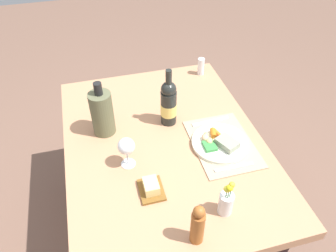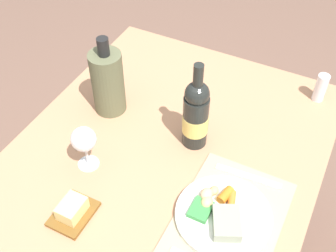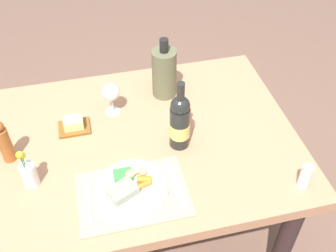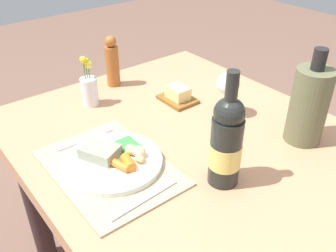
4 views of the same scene
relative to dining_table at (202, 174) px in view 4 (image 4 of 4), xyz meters
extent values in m
cube|color=tan|center=(0.00, 0.00, 0.07)|extent=(1.26, 0.94, 0.05)
cylinder|color=#332323|center=(-0.54, -0.38, -0.28)|extent=(0.08, 0.08, 0.66)
cylinder|color=#332323|center=(-0.54, 0.38, -0.28)|extent=(0.08, 0.08, 0.66)
cube|color=tan|center=(-0.09, -0.27, 0.10)|extent=(0.40, 0.28, 0.01)
cylinder|color=white|center=(-0.09, -0.25, 0.11)|extent=(0.27, 0.27, 0.02)
cube|color=gray|center=(-0.13, -0.27, 0.14)|extent=(0.12, 0.11, 0.03)
cylinder|color=orange|center=(-0.05, -0.26, 0.13)|extent=(0.07, 0.04, 0.02)
cylinder|color=orange|center=(-0.04, -0.24, 0.13)|extent=(0.06, 0.04, 0.03)
ellipsoid|color=#D5C476|center=(-0.09, -0.20, 0.13)|extent=(0.04, 0.03, 0.03)
ellipsoid|color=#DDAF82|center=(-0.06, -0.19, 0.13)|extent=(0.04, 0.04, 0.03)
ellipsoid|color=tan|center=(-0.04, -0.20, 0.13)|extent=(0.03, 0.03, 0.02)
cube|color=#398C42|center=(-0.11, -0.19, 0.13)|extent=(0.07, 0.06, 0.01)
cube|color=silver|center=(-0.25, -0.26, 0.11)|extent=(0.02, 0.18, 0.00)
cube|color=silver|center=(0.07, -0.27, 0.11)|extent=(0.03, 0.20, 0.00)
cylinder|color=#5D5F42|center=(0.15, 0.27, 0.21)|extent=(0.11, 0.11, 0.23)
cylinder|color=black|center=(0.15, 0.27, 0.36)|extent=(0.04, 0.04, 0.06)
cylinder|color=#A45B26|center=(-0.53, 0.02, 0.18)|extent=(0.05, 0.05, 0.15)
sphere|color=#A45B26|center=(-0.53, 0.02, 0.27)|extent=(0.04, 0.04, 0.04)
cylinder|color=white|center=(-0.10, 0.19, 0.10)|extent=(0.07, 0.07, 0.00)
cylinder|color=white|center=(-0.10, 0.19, 0.14)|extent=(0.01, 0.01, 0.08)
sphere|color=white|center=(-0.10, 0.19, 0.21)|extent=(0.08, 0.08, 0.08)
cube|color=brown|center=(-0.27, 0.13, 0.10)|extent=(0.13, 0.10, 0.01)
cube|color=#EED485|center=(-0.27, 0.13, 0.13)|extent=(0.08, 0.06, 0.04)
cylinder|color=black|center=(0.14, -0.06, 0.19)|extent=(0.08, 0.08, 0.19)
sphere|color=black|center=(0.14, -0.06, 0.30)|extent=(0.08, 0.08, 0.08)
cylinder|color=black|center=(0.14, -0.06, 0.36)|extent=(0.03, 0.03, 0.10)
cylinder|color=#EBD068|center=(0.14, -0.06, 0.18)|extent=(0.08, 0.08, 0.07)
cylinder|color=silver|center=(-0.44, -0.13, 0.15)|extent=(0.06, 0.06, 0.10)
cylinder|color=#3F7233|center=(-0.45, -0.12, 0.17)|extent=(0.00, 0.00, 0.15)
sphere|color=#E6E443|center=(-0.45, -0.12, 0.25)|extent=(0.03, 0.03, 0.03)
cylinder|color=#3F7233|center=(-0.45, -0.14, 0.18)|extent=(0.00, 0.00, 0.17)
sphere|color=yellow|center=(-0.45, -0.14, 0.27)|extent=(0.02, 0.02, 0.02)
cylinder|color=#3F7233|center=(-0.45, -0.13, 0.18)|extent=(0.00, 0.00, 0.16)
sphere|color=yellow|center=(-0.45, -0.13, 0.26)|extent=(0.03, 0.03, 0.03)
camera|label=1|loc=(-1.10, 0.28, 1.21)|focal=34.91mm
camera|label=2|loc=(-0.74, -0.41, 1.13)|focal=45.82mm
camera|label=3|loc=(-0.17, -1.14, 1.29)|focal=43.05mm
camera|label=4|loc=(0.63, -0.64, 0.74)|focal=39.87mm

